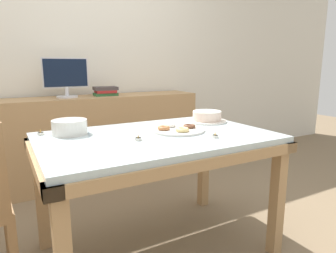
{
  "coord_description": "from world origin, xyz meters",
  "views": [
    {
      "loc": [
        -0.8,
        -1.59,
        1.19
      ],
      "look_at": [
        0.04,
        -0.07,
        0.84
      ],
      "focal_mm": 32.0,
      "sensor_mm": 36.0,
      "label": 1
    }
  ],
  "objects_px": {
    "tealight_right_edge": "(41,133)",
    "tealight_centre": "(215,136)",
    "cake_chocolate_round": "(207,117)",
    "book_stack": "(105,91)",
    "tealight_near_front": "(138,139)",
    "plate_stack": "(70,127)",
    "pastry_platter": "(177,129)",
    "computer_monitor": "(66,78)"
  },
  "relations": [
    {
      "from": "computer_monitor",
      "to": "tealight_near_front",
      "type": "relative_size",
      "value": 10.6
    },
    {
      "from": "cake_chocolate_round",
      "to": "computer_monitor",
      "type": "bearing_deg",
      "value": 122.04
    },
    {
      "from": "book_stack",
      "to": "tealight_near_front",
      "type": "height_order",
      "value": "book_stack"
    },
    {
      "from": "cake_chocolate_round",
      "to": "plate_stack",
      "type": "relative_size",
      "value": 1.4
    },
    {
      "from": "computer_monitor",
      "to": "tealight_near_front",
      "type": "bearing_deg",
      "value": -86.44
    },
    {
      "from": "cake_chocolate_round",
      "to": "tealight_near_front",
      "type": "xyz_separation_m",
      "value": [
        -0.67,
        -0.27,
        -0.03
      ]
    },
    {
      "from": "tealight_right_edge",
      "to": "tealight_centre",
      "type": "bearing_deg",
      "value": -33.14
    },
    {
      "from": "plate_stack",
      "to": "book_stack",
      "type": "bearing_deg",
      "value": 62.72
    },
    {
      "from": "computer_monitor",
      "to": "plate_stack",
      "type": "xyz_separation_m",
      "value": [
        -0.21,
        -1.15,
        -0.25
      ]
    },
    {
      "from": "computer_monitor",
      "to": "tealight_near_front",
      "type": "distance_m",
      "value": 1.53
    },
    {
      "from": "tealight_centre",
      "to": "cake_chocolate_round",
      "type": "bearing_deg",
      "value": 59.11
    },
    {
      "from": "computer_monitor",
      "to": "pastry_platter",
      "type": "xyz_separation_m",
      "value": [
        0.41,
        -1.39,
        -0.29
      ]
    },
    {
      "from": "cake_chocolate_round",
      "to": "pastry_platter",
      "type": "relative_size",
      "value": 0.85
    },
    {
      "from": "pastry_platter",
      "to": "tealight_right_edge",
      "type": "height_order",
      "value": "same"
    },
    {
      "from": "pastry_platter",
      "to": "tealight_right_edge",
      "type": "xyz_separation_m",
      "value": [
        -0.78,
        0.31,
        -0.0
      ]
    },
    {
      "from": "plate_stack",
      "to": "tealight_centre",
      "type": "relative_size",
      "value": 5.25
    },
    {
      "from": "tealight_centre",
      "to": "tealight_right_edge",
      "type": "bearing_deg",
      "value": 146.86
    },
    {
      "from": "cake_chocolate_round",
      "to": "plate_stack",
      "type": "distance_m",
      "value": 0.98
    },
    {
      "from": "pastry_platter",
      "to": "tealight_right_edge",
      "type": "relative_size",
      "value": 8.67
    },
    {
      "from": "pastry_platter",
      "to": "tealight_centre",
      "type": "relative_size",
      "value": 8.67
    },
    {
      "from": "tealight_right_edge",
      "to": "tealight_near_front",
      "type": "bearing_deg",
      "value": -42.03
    },
    {
      "from": "pastry_platter",
      "to": "tealight_near_front",
      "type": "xyz_separation_m",
      "value": [
        -0.32,
        -0.11,
        -0.0
      ]
    },
    {
      "from": "cake_chocolate_round",
      "to": "tealight_centre",
      "type": "distance_m",
      "value": 0.5
    },
    {
      "from": "tealight_centre",
      "to": "book_stack",
      "type": "bearing_deg",
      "value": 94.42
    },
    {
      "from": "computer_monitor",
      "to": "cake_chocolate_round",
      "type": "bearing_deg",
      "value": -57.96
    },
    {
      "from": "book_stack",
      "to": "tealight_centre",
      "type": "xyz_separation_m",
      "value": [
        0.13,
        -1.65,
        -0.15
      ]
    },
    {
      "from": "tealight_near_front",
      "to": "book_stack",
      "type": "bearing_deg",
      "value": 79.04
    },
    {
      "from": "book_stack",
      "to": "tealight_near_front",
      "type": "distance_m",
      "value": 1.53
    },
    {
      "from": "tealight_centre",
      "to": "tealight_near_front",
      "type": "xyz_separation_m",
      "value": [
        -0.42,
        0.16,
        0.0
      ]
    },
    {
      "from": "plate_stack",
      "to": "tealight_centre",
      "type": "xyz_separation_m",
      "value": [
        0.72,
        -0.5,
        -0.03
      ]
    },
    {
      "from": "computer_monitor",
      "to": "book_stack",
      "type": "bearing_deg",
      "value": 0.21
    },
    {
      "from": "cake_chocolate_round",
      "to": "tealight_right_edge",
      "type": "xyz_separation_m",
      "value": [
        -1.14,
        0.15,
        -0.03
      ]
    },
    {
      "from": "tealight_centre",
      "to": "pastry_platter",
      "type": "bearing_deg",
      "value": 110.55
    },
    {
      "from": "book_stack",
      "to": "plate_stack",
      "type": "xyz_separation_m",
      "value": [
        -0.59,
        -1.15,
        -0.11
      ]
    },
    {
      "from": "computer_monitor",
      "to": "tealight_right_edge",
      "type": "relative_size",
      "value": 10.6
    },
    {
      "from": "cake_chocolate_round",
      "to": "tealight_centre",
      "type": "relative_size",
      "value": 7.37
    },
    {
      "from": "cake_chocolate_round",
      "to": "tealight_right_edge",
      "type": "distance_m",
      "value": 1.15
    },
    {
      "from": "computer_monitor",
      "to": "cake_chocolate_round",
      "type": "relative_size",
      "value": 1.44
    },
    {
      "from": "cake_chocolate_round",
      "to": "tealight_near_front",
      "type": "bearing_deg",
      "value": -158.16
    },
    {
      "from": "pastry_platter",
      "to": "tealight_centre",
      "type": "distance_m",
      "value": 0.28
    },
    {
      "from": "computer_monitor",
      "to": "tealight_centre",
      "type": "relative_size",
      "value": 10.6
    },
    {
      "from": "computer_monitor",
      "to": "cake_chocolate_round",
      "type": "distance_m",
      "value": 1.47
    }
  ]
}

